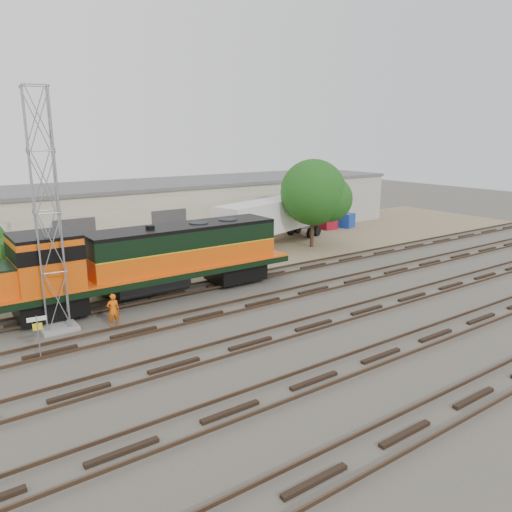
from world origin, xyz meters
TOP-DOWN VIEW (x-y plane):
  - ground at (0.00, 0.00)m, footprint 140.00×140.00m
  - dirt_strip at (0.00, 15.00)m, footprint 80.00×16.00m
  - tracks at (0.00, -3.00)m, footprint 80.00×20.40m
  - warehouse at (0.04, 22.98)m, footprint 58.40×10.40m
  - locomotive at (-5.24, 6.00)m, footprint 18.44×3.23m
  - signal_tower at (-10.91, 4.38)m, footprint 1.76×1.76m
  - sign_post at (-12.46, 1.26)m, footprint 0.81×0.13m
  - worker at (-8.44, 3.07)m, footprint 0.69×0.50m
  - semi_trailer at (10.51, 13.97)m, footprint 13.52×6.58m
  - dumpster_blue at (21.77, 16.28)m, footprint 2.00×1.93m
  - dumpster_red at (19.47, 16.55)m, footprint 1.59×1.50m
  - tree_mid at (-6.19, 8.15)m, footprint 4.10×3.91m
  - tree_east at (12.73, 10.98)m, footprint 5.98×5.70m

SIDE VIEW (x-z plane):
  - ground at x=0.00m, z-range 0.00..0.00m
  - dirt_strip at x=0.00m, z-range 0.00..0.02m
  - tracks at x=0.00m, z-range -0.06..0.22m
  - dumpster_red at x=19.47m, z-range 0.00..1.40m
  - dumpster_blue at x=21.77m, z-range 0.00..1.50m
  - worker at x=-8.44m, z-range 0.00..1.77m
  - sign_post at x=-12.46m, z-range 0.40..2.39m
  - tree_mid at x=-6.19m, z-range -0.33..3.58m
  - locomotive at x=-5.24m, z-range 0.31..4.74m
  - semi_trailer at x=10.51m, z-range 0.53..4.63m
  - warehouse at x=0.04m, z-range 0.00..5.30m
  - tree_east at x=12.73m, z-range 0.85..8.54m
  - signal_tower at x=-10.91m, z-range -0.15..11.76m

